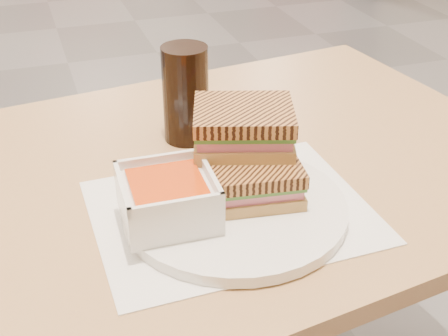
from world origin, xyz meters
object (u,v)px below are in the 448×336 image
object	(u,v)px
cola_glass	(186,94)
plate	(235,208)
soup_bowl	(168,200)
main_table	(158,241)
panini_lower	(255,180)

from	to	relation	value
cola_glass	plate	bearing A→B (deg)	-89.72
plate	soup_bowl	distance (m)	0.10
main_table	plate	distance (m)	0.19
soup_bowl	panini_lower	xyz separation A→B (m)	(0.12, 0.01, -0.00)
soup_bowl	panini_lower	distance (m)	0.12
panini_lower	cola_glass	size ratio (longest dim) A/B	0.84
main_table	soup_bowl	xyz separation A→B (m)	(-0.01, -0.12, 0.16)
main_table	cola_glass	size ratio (longest dim) A/B	8.17
main_table	soup_bowl	size ratio (longest dim) A/B	10.62
cola_glass	panini_lower	bearing A→B (deg)	-81.82
main_table	cola_glass	distance (m)	0.24
main_table	plate	size ratio (longest dim) A/B	4.27
main_table	panini_lower	size ratio (longest dim) A/B	9.78
soup_bowl	main_table	bearing A→B (deg)	86.46
plate	panini_lower	xyz separation A→B (m)	(0.03, 0.01, 0.03)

